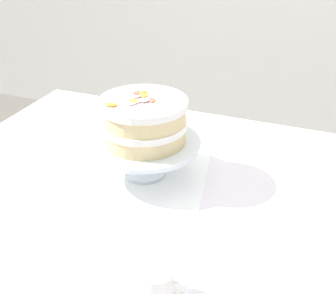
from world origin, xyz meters
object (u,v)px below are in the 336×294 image
object	(u,v)px
layer_cake	(143,121)
cake_stand	(144,147)
teacup	(156,286)
dining_table	(182,235)

from	to	relation	value
layer_cake	cake_stand	bearing A→B (deg)	15.10
cake_stand	layer_cake	size ratio (longest dim) A/B	1.31
cake_stand	layer_cake	world-z (taller)	layer_cake
cake_stand	layer_cake	distance (m)	0.07
layer_cake	teacup	distance (m)	0.45
dining_table	teacup	size ratio (longest dim) A/B	11.91
dining_table	layer_cake	world-z (taller)	layer_cake
layer_cake	teacup	size ratio (longest dim) A/B	1.88
dining_table	teacup	bearing A→B (deg)	-78.53
layer_cake	dining_table	bearing A→B (deg)	-32.56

